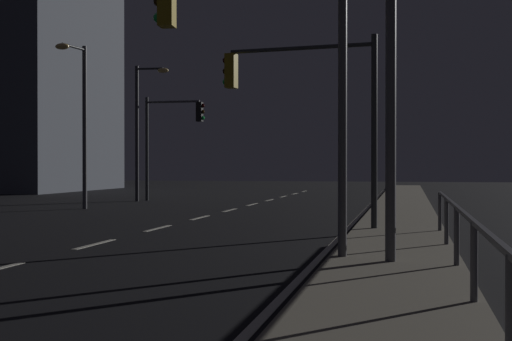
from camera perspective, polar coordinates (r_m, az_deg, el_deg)
name	(u,v)px	position (r m, az deg, el deg)	size (l,w,h in m)	color
ground_plane	(164,227)	(20.22, -7.54, -4.59)	(112.00, 112.00, 0.00)	black
sidewalk_right	(399,229)	(19.02, 11.59, -4.70)	(2.32, 77.00, 0.14)	gray
lane_markings_center	(200,218)	(23.53, -4.63, -3.86)	(0.14, 50.00, 0.01)	silver
lane_edge_line	(359,217)	(24.06, 8.38, -3.77)	(0.14, 53.00, 0.01)	silver
traffic_light_far_right	(303,93)	(18.85, 3.88, 6.33)	(4.28, 0.74, 5.02)	#2D3033
traffic_light_mid_right	(260,45)	(12.89, 0.32, 10.19)	(3.56, 0.48, 5.45)	#4C4C51
traffic_light_far_center	(172,128)	(34.76, -6.90, 3.44)	(3.08, 0.34, 5.15)	#2D3033
street_lamp_corner	(408,15)	(12.55, 12.27, 12.32)	(1.79, 1.36, 6.96)	#4C4C51
street_lamp_across_street	(142,120)	(34.52, -9.28, 4.13)	(1.69, 0.36, 6.61)	#38383D
street_lamp_median	(80,110)	(28.86, -14.14, 4.84)	(0.57, 1.75, 6.57)	#4C4C51
barrier_fence	(474,240)	(8.80, 17.37, -5.44)	(0.09, 18.65, 0.98)	#59595E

